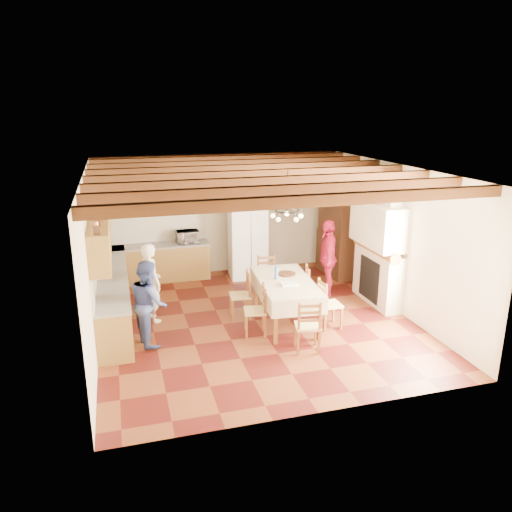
# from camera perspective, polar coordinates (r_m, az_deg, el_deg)

# --- Properties ---
(floor) EXTENTS (6.00, 6.50, 0.02)m
(floor) POSITION_cam_1_polar(r_m,az_deg,el_deg) (10.06, -0.08, -7.41)
(floor) COLOR #45110D
(floor) RESTS_ON ground
(ceiling) EXTENTS (6.00, 6.50, 0.02)m
(ceiling) POSITION_cam_1_polar(r_m,az_deg,el_deg) (9.23, -0.09, 9.92)
(ceiling) COLOR white
(ceiling) RESTS_ON ground
(wall_back) EXTENTS (6.00, 0.02, 3.00)m
(wall_back) POSITION_cam_1_polar(r_m,az_deg,el_deg) (12.61, -4.13, 4.83)
(wall_back) COLOR beige
(wall_back) RESTS_ON ground
(wall_front) EXTENTS (6.00, 0.02, 3.00)m
(wall_front) POSITION_cam_1_polar(r_m,az_deg,el_deg) (6.64, 7.63, -6.64)
(wall_front) COLOR beige
(wall_front) RESTS_ON ground
(wall_left) EXTENTS (0.02, 6.50, 3.00)m
(wall_left) POSITION_cam_1_polar(r_m,az_deg,el_deg) (9.22, -18.39, -0.58)
(wall_left) COLOR beige
(wall_left) RESTS_ON ground
(wall_right) EXTENTS (0.02, 6.50, 3.00)m
(wall_right) POSITION_cam_1_polar(r_m,az_deg,el_deg) (10.72, 15.60, 2.07)
(wall_right) COLOR beige
(wall_right) RESTS_ON ground
(ceiling_beams) EXTENTS (6.00, 6.30, 0.16)m
(ceiling_beams) POSITION_cam_1_polar(r_m,az_deg,el_deg) (9.25, -0.09, 9.31)
(ceiling_beams) COLOR #3C1D0E
(ceiling_beams) RESTS_ON ground
(lower_cabinets_left) EXTENTS (0.60, 4.30, 0.86)m
(lower_cabinets_left) POSITION_cam_1_polar(r_m,az_deg,el_deg) (10.55, -16.00, -4.33)
(lower_cabinets_left) COLOR brown
(lower_cabinets_left) RESTS_ON ground
(lower_cabinets_back) EXTENTS (2.30, 0.60, 0.86)m
(lower_cabinets_back) POSITION_cam_1_polar(r_m,az_deg,el_deg) (12.38, -10.76, -0.80)
(lower_cabinets_back) COLOR brown
(lower_cabinets_back) RESTS_ON ground
(countertop_left) EXTENTS (0.62, 4.30, 0.04)m
(countertop_left) POSITION_cam_1_polar(r_m,az_deg,el_deg) (10.40, -16.20, -2.02)
(countertop_left) COLOR gray
(countertop_left) RESTS_ON lower_cabinets_left
(countertop_back) EXTENTS (2.34, 0.62, 0.04)m
(countertop_back) POSITION_cam_1_polar(r_m,az_deg,el_deg) (12.25, -10.88, 1.21)
(countertop_back) COLOR gray
(countertop_back) RESTS_ON lower_cabinets_back
(backsplash_left) EXTENTS (0.03, 4.30, 0.60)m
(backsplash_left) POSITION_cam_1_polar(r_m,az_deg,el_deg) (10.31, -17.92, -0.46)
(backsplash_left) COLOR beige
(backsplash_left) RESTS_ON ground
(backsplash_back) EXTENTS (2.30, 0.03, 0.60)m
(backsplash_back) POSITION_cam_1_polar(r_m,az_deg,el_deg) (12.44, -11.08, 2.97)
(backsplash_back) COLOR beige
(backsplash_back) RESTS_ON ground
(upper_cabinets) EXTENTS (0.35, 4.20, 0.70)m
(upper_cabinets) POSITION_cam_1_polar(r_m,az_deg,el_deg) (10.14, -17.35, 3.12)
(upper_cabinets) COLOR brown
(upper_cabinets) RESTS_ON ground
(fireplace) EXTENTS (0.56, 1.60, 2.80)m
(fireplace) POSITION_cam_1_polar(r_m,az_deg,el_deg) (10.77, 13.69, 1.72)
(fireplace) COLOR beige
(fireplace) RESTS_ON ground
(wall_picture) EXTENTS (0.34, 0.03, 0.42)m
(wall_picture) POSITION_cam_1_polar(r_m,az_deg,el_deg) (12.91, 2.66, 6.72)
(wall_picture) COLOR black
(wall_picture) RESTS_ON ground
(refrigerator) EXTENTS (0.93, 0.78, 1.77)m
(refrigerator) POSITION_cam_1_polar(r_m,az_deg,el_deg) (12.30, -0.97, 1.60)
(refrigerator) COLOR white
(refrigerator) RESTS_ON floor
(hutch) EXTENTS (0.62, 1.35, 2.42)m
(hutch) POSITION_cam_1_polar(r_m,az_deg,el_deg) (12.54, 9.34, 3.21)
(hutch) COLOR #33160F
(hutch) RESTS_ON floor
(dining_table) EXTENTS (1.17, 2.07, 0.87)m
(dining_table) POSITION_cam_1_polar(r_m,az_deg,el_deg) (9.72, 3.41, -3.27)
(dining_table) COLOR #F2E6CE
(dining_table) RESTS_ON floor
(chandelier) EXTENTS (0.47, 0.47, 0.03)m
(chandelier) POSITION_cam_1_polar(r_m,az_deg,el_deg) (9.31, 3.57, 5.21)
(chandelier) COLOR black
(chandelier) RESTS_ON ground
(chair_left_near) EXTENTS (0.47, 0.49, 0.96)m
(chair_left_near) POSITION_cam_1_polar(r_m,az_deg,el_deg) (9.32, -0.12, -6.17)
(chair_left_near) COLOR brown
(chair_left_near) RESTS_ON floor
(chair_left_far) EXTENTS (0.44, 0.46, 0.96)m
(chair_left_far) POSITION_cam_1_polar(r_m,az_deg,el_deg) (10.04, -1.83, -4.43)
(chair_left_far) COLOR brown
(chair_left_far) RESTS_ON floor
(chair_right_near) EXTENTS (0.40, 0.42, 0.96)m
(chair_right_near) POSITION_cam_1_polar(r_m,az_deg,el_deg) (9.71, 8.46, -5.39)
(chair_right_near) COLOR brown
(chair_right_near) RESTS_ON floor
(chair_right_far) EXTENTS (0.49, 0.50, 0.96)m
(chair_right_far) POSITION_cam_1_polar(r_m,az_deg,el_deg) (10.45, 6.80, -3.68)
(chair_right_far) COLOR brown
(chair_right_far) RESTS_ON floor
(chair_end_near) EXTENTS (0.49, 0.48, 0.96)m
(chair_end_near) POSITION_cam_1_polar(r_m,az_deg,el_deg) (8.76, 5.91, -7.83)
(chair_end_near) COLOR brown
(chair_end_near) RESTS_ON floor
(chair_end_far) EXTENTS (0.46, 0.45, 0.96)m
(chair_end_far) POSITION_cam_1_polar(r_m,az_deg,el_deg) (10.97, 1.32, -2.55)
(chair_end_far) COLOR brown
(chair_end_far) RESTS_ON floor
(person_man) EXTENTS (0.55, 0.67, 1.59)m
(person_man) POSITION_cam_1_polar(r_m,az_deg,el_deg) (9.99, -11.88, -2.97)
(person_man) COLOR silver
(person_man) RESTS_ON floor
(person_woman_blue) EXTENTS (0.71, 0.85, 1.55)m
(person_woman_blue) POSITION_cam_1_polar(r_m,az_deg,el_deg) (9.07, -12.17, -5.22)
(person_woman_blue) COLOR #394889
(person_woman_blue) RESTS_ON floor
(person_woman_red) EXTENTS (0.76, 1.09, 1.73)m
(person_woman_red) POSITION_cam_1_polar(r_m,az_deg,el_deg) (11.26, 8.19, -0.15)
(person_woman_red) COLOR #C41C41
(person_woman_red) RESTS_ON floor
(microwave) EXTENTS (0.56, 0.40, 0.30)m
(microwave) POSITION_cam_1_polar(r_m,az_deg,el_deg) (12.28, -7.83, 2.20)
(microwave) COLOR silver
(microwave) RESTS_ON countertop_back
(fridge_vase) EXTENTS (0.38, 0.38, 0.34)m
(fridge_vase) POSITION_cam_1_polar(r_m,az_deg,el_deg) (12.04, -1.50, 6.42)
(fridge_vase) COLOR #33160F
(fridge_vase) RESTS_ON refrigerator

